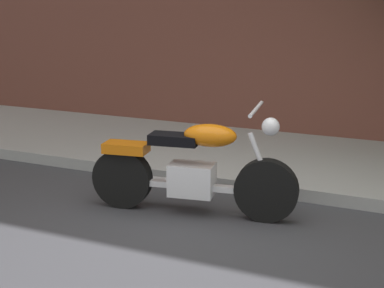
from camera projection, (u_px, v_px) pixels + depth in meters
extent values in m
plane|color=#38383D|center=(204.00, 235.00, 5.15)|extent=(60.00, 60.00, 0.00)
cube|color=#989898|center=(278.00, 159.00, 7.31)|extent=(22.70, 2.51, 0.14)
cylinder|color=black|center=(266.00, 191.00, 5.40)|extent=(0.63, 0.23, 0.61)
cylinder|color=black|center=(122.00, 178.00, 5.77)|extent=(0.63, 0.23, 0.61)
cube|color=silver|center=(192.00, 179.00, 5.57)|extent=(0.48, 0.34, 0.32)
cube|color=silver|center=(192.00, 186.00, 5.59)|extent=(1.32, 0.28, 0.06)
ellipsoid|color=#D1660C|center=(210.00, 135.00, 5.41)|extent=(0.55, 0.34, 0.22)
cube|color=black|center=(174.00, 139.00, 5.52)|extent=(0.51, 0.31, 0.10)
cube|color=#D1660C|center=(126.00, 148.00, 5.68)|extent=(0.47, 0.31, 0.10)
cylinder|color=silver|center=(261.00, 162.00, 5.34)|extent=(0.28, 0.09, 0.58)
cylinder|color=silver|center=(256.00, 109.00, 5.23)|extent=(0.14, 0.70, 0.04)
sphere|color=silver|center=(271.00, 127.00, 5.24)|extent=(0.17, 0.17, 0.17)
cylinder|color=silver|center=(173.00, 182.00, 5.81)|extent=(0.80, 0.21, 0.09)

